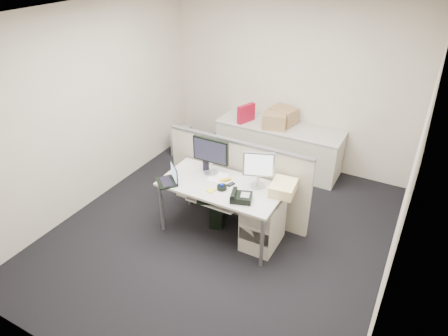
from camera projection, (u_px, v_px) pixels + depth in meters
The scene contains 29 objects.
floor at pixel (222, 232), 5.23m from camera, with size 4.00×4.50×0.01m, color black.
ceiling at pixel (221, 14), 3.86m from camera, with size 4.00×4.50×0.01m, color white.
wall_back at pixel (290, 83), 6.25m from camera, with size 4.00×0.02×2.70m, color beige.
wall_front at pixel (70, 263), 2.84m from camera, with size 4.00×0.02×2.70m, color beige.
wall_left at pixel (91, 108), 5.37m from camera, with size 0.02×4.50×2.70m, color beige.
wall_right at pixel (409, 184), 3.73m from camera, with size 0.02×4.50×2.70m, color beige.
desk at pixel (221, 189), 4.89m from camera, with size 1.50×0.75×0.73m.
keyboard_tray at pixel (214, 200), 4.78m from camera, with size 0.62×0.32×0.02m, color silver.
drawer_pedestal at pixel (263, 222), 4.88m from camera, with size 0.40×0.55×0.65m, color beige.
cubicle_partition at pixel (238, 180), 5.29m from camera, with size 2.00×0.06×1.10m, color #B1A98D.
back_counter at pixel (278, 147), 6.51m from camera, with size 2.00×0.60×0.72m, color beige.
monitor_main at pixel (211, 156), 4.98m from camera, with size 0.49×0.19×0.49m, color black.
monitor_small at pixel (258, 170), 4.72m from camera, with size 0.37×0.19×0.46m, color #B7B7BC.
laptop at pixel (166, 175), 4.85m from camera, with size 0.29×0.22×0.22m, color black.
trackball at pixel (222, 187), 4.77m from camera, with size 0.12×0.12×0.05m, color black.
desk_phone at pixel (241, 198), 4.56m from camera, with size 0.24×0.20×0.08m, color black.
paper_stack at pixel (218, 177), 5.00m from camera, with size 0.20×0.26×0.01m, color white.
sticky_pad at pixel (211, 190), 4.74m from camera, with size 0.09×0.09×0.01m, color gold.
travel_mug at pixel (206, 164), 5.13m from camera, with size 0.08×0.08×0.18m, color black.
banana at pixel (225, 180), 4.93m from camera, with size 0.17×0.04×0.04m, color yellow.
cellphone at pixel (231, 184), 4.85m from camera, with size 0.05×0.10×0.01m, color black.
manila_folders at pixel (283, 188), 4.68m from camera, with size 0.28×0.35×0.13m, color #F8D994.
keyboard at pixel (216, 201), 4.72m from camera, with size 0.46×0.16×0.03m, color black.
pc_tower_desk at pixel (219, 208), 5.34m from camera, with size 0.17×0.43×0.40m, color black.
pc_tower_spare_dark at pixel (216, 148), 6.86m from camera, with size 0.16×0.40×0.37m, color black.
pc_tower_spare_silver at pixel (182, 140), 7.05m from camera, with size 0.18×0.46×0.43m, color #B7B7BC.
cardboard_box_left at pixel (275, 122), 6.19m from camera, with size 0.36×0.27×0.27m, color #A17E47.
cardboard_box_right at pixel (283, 116), 6.35m from camera, with size 0.39×0.30×0.28m, color #A17E47.
red_binder at pixel (246, 114), 6.40m from camera, with size 0.08×0.33×0.31m, color maroon.
Camera 1 is at (1.97, -3.58, 3.37)m, focal length 32.00 mm.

